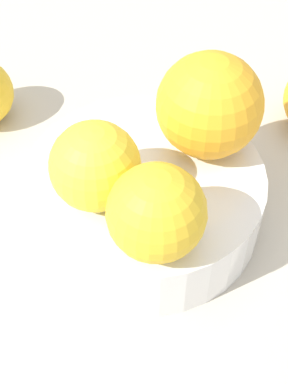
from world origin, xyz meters
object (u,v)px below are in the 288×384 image
Objects in this scene: fruit_bowl at (144,197)px; orange_in_bowl_2 at (210,105)px; orange_in_bowl_0 at (95,166)px; orange_in_bowl_1 at (157,213)px.

fruit_bowl is 2.31× the size of orange_in_bowl_2.
orange_in_bowl_0 is at bearing -18.06° from fruit_bowl.
orange_in_bowl_2 is at bearing 162.19° from fruit_bowl.
orange_in_bowl_2 is (-5.90, 1.90, 7.06)cm from fruit_bowl.
fruit_bowl is at bearing -17.81° from orange_in_bowl_2.
fruit_bowl is 2.83× the size of orange_in_bowl_1.
fruit_bowl is at bearing -134.40° from orange_in_bowl_1.
orange_in_bowl_0 is 10.52cm from orange_in_bowl_2.
orange_in_bowl_2 reaches higher than fruit_bowl.
fruit_bowl is 9.39cm from orange_in_bowl_2.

